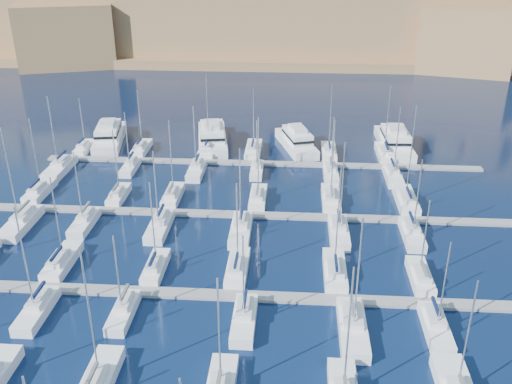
# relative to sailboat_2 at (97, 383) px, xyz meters

# --- Properties ---
(ground) EXTENTS (600.00, 600.00, 0.00)m
(ground) POSITION_rel_sailboat_2_xyz_m (12.42, 28.35, -0.77)
(ground) COLOR black
(ground) RESTS_ON ground
(pontoon_mid_near) EXTENTS (84.00, 2.00, 0.40)m
(pontoon_mid_near) POSITION_rel_sailboat_2_xyz_m (12.42, 16.35, -0.57)
(pontoon_mid_near) COLOR slate
(pontoon_mid_near) RESTS_ON ground
(pontoon_mid_far) EXTENTS (84.00, 2.00, 0.40)m
(pontoon_mid_far) POSITION_rel_sailboat_2_xyz_m (12.42, 38.35, -0.57)
(pontoon_mid_far) COLOR slate
(pontoon_mid_far) RESTS_ON ground
(pontoon_far) EXTENTS (84.00, 2.00, 0.40)m
(pontoon_far) POSITION_rel_sailboat_2_xyz_m (12.42, 60.35, -0.57)
(pontoon_far) COLOR slate
(pontoon_far) RESTS_ON ground
(sailboat_2) EXTENTS (2.86, 9.53, 16.24)m
(sailboat_2) POSITION_rel_sailboat_2_xyz_m (0.00, 0.00, 0.00)
(sailboat_2) COLOR white
(sailboat_2) RESTS_ON ground
(sailboat_13) EXTENTS (2.74, 9.15, 13.20)m
(sailboat_13) POSITION_rel_sailboat_2_xyz_m (-12.06, 21.81, -0.03)
(sailboat_13) COLOR white
(sailboat_13) RESTS_ON ground
(sailboat_14) EXTENTS (2.41, 8.04, 13.15)m
(sailboat_14) POSITION_rel_sailboat_2_xyz_m (0.88, 21.27, -0.04)
(sailboat_14) COLOR white
(sailboat_14) RESTS_ON ground
(sailboat_15) EXTENTS (2.70, 8.99, 13.09)m
(sailboat_15) POSITION_rel_sailboat_2_xyz_m (11.74, 21.74, -0.03)
(sailboat_15) COLOR white
(sailboat_15) RESTS_ON ground
(sailboat_16) EXTENTS (2.88, 9.59, 15.70)m
(sailboat_16) POSITION_rel_sailboat_2_xyz_m (24.56, 22.03, -0.00)
(sailboat_16) COLOR white
(sailboat_16) RESTS_ON ground
(sailboat_17) EXTENTS (2.51, 8.38, 11.70)m
(sailboat_17) POSITION_rel_sailboat_2_xyz_m (35.50, 21.43, -0.05)
(sailboat_17) COLOR white
(sailboat_17) RESTS_ON ground
(sailboat_19) EXTENTS (2.56, 8.54, 14.82)m
(sailboat_19) POSITION_rel_sailboat_2_xyz_m (-10.94, 11.19, -0.02)
(sailboat_19) COLOR white
(sailboat_19) RESTS_ON ground
(sailboat_20) EXTENTS (2.33, 7.78, 11.44)m
(sailboat_20) POSITION_rel_sailboat_2_xyz_m (-0.68, 11.57, -0.06)
(sailboat_20) COLOR white
(sailboat_20) RESTS_ON ground
(sailboat_21) EXTENTS (2.61, 8.71, 12.31)m
(sailboat_21) POSITION_rel_sailboat_2_xyz_m (13.59, 11.11, -0.04)
(sailboat_21) COLOR white
(sailboat_21) RESTS_ON ground
(sailboat_22) EXTENTS (3.07, 10.23, 15.31)m
(sailboat_22) POSITION_rel_sailboat_2_xyz_m (25.88, 10.36, -0.00)
(sailboat_22) COLOR white
(sailboat_22) RESTS_ON ground
(sailboat_23) EXTENTS (2.56, 8.53, 12.28)m
(sailboat_23) POSITION_rel_sailboat_2_xyz_m (35.27, 11.20, -0.04)
(sailboat_23) COLOR white
(sailboat_23) RESTS_ON ground
(sailboat_24) EXTENTS (2.70, 9.01, 13.82)m
(sailboat_24) POSITION_rel_sailboat_2_xyz_m (-24.46, 43.75, -0.03)
(sailboat_24) COLOR white
(sailboat_24) RESTS_ON ground
(sailboat_25) EXTENTS (2.35, 7.85, 12.41)m
(sailboat_25) POSITION_rel_sailboat_2_xyz_m (-10.53, 43.17, -0.05)
(sailboat_25) COLOR white
(sailboat_25) RESTS_ON ground
(sailboat_26) EXTENTS (2.59, 8.64, 14.13)m
(sailboat_26) POSITION_rel_sailboat_2_xyz_m (-1.35, 43.56, -0.02)
(sailboat_26) COLOR white
(sailboat_26) RESTS_ON ground
(sailboat_27) EXTENTS (2.66, 8.85, 14.86)m
(sailboat_27) POSITION_rel_sailboat_2_xyz_m (13.01, 43.67, -0.02)
(sailboat_27) COLOR white
(sailboat_27) RESTS_ON ground
(sailboat_28) EXTENTS (2.92, 9.73, 14.47)m
(sailboat_28) POSITION_rel_sailboat_2_xyz_m (25.12, 44.10, -0.01)
(sailboat_28) COLOR white
(sailboat_28) RESTS_ON ground
(sailboat_29) EXTENTS (3.08, 10.28, 16.95)m
(sailboat_29) POSITION_rel_sailboat_2_xyz_m (37.53, 44.37, 0.01)
(sailboat_29) COLOR white
(sailboat_29) RESTS_ON ground
(sailboat_30) EXTENTS (3.11, 10.38, 16.50)m
(sailboat_30) POSITION_rel_sailboat_2_xyz_m (-22.47, 32.29, 0.01)
(sailboat_30) COLOR white
(sailboat_30) RESTS_ON ground
(sailboat_31) EXTENTS (2.57, 8.56, 12.70)m
(sailboat_31) POSITION_rel_sailboat_2_xyz_m (-12.89, 33.18, -0.04)
(sailboat_31) COLOR white
(sailboat_31) RESTS_ON ground
(sailboat_32) EXTENTS (2.84, 9.45, 13.29)m
(sailboat_32) POSITION_rel_sailboat_2_xyz_m (-1.14, 32.74, -0.03)
(sailboat_32) COLOR white
(sailboat_32) RESTS_ON ground
(sailboat_33) EXTENTS (2.97, 9.89, 14.16)m
(sailboat_33) POSITION_rel_sailboat_2_xyz_m (11.22, 32.53, -0.01)
(sailboat_33) COLOR white
(sailboat_33) RESTS_ON ground
(sailboat_34) EXTENTS (2.83, 9.42, 15.29)m
(sailboat_34) POSITION_rel_sailboat_2_xyz_m (25.73, 32.76, -0.01)
(sailboat_34) COLOR white
(sailboat_34) RESTS_ON ground
(sailboat_35) EXTENTS (2.70, 9.00, 12.95)m
(sailboat_35) POSITION_rel_sailboat_2_xyz_m (36.45, 32.97, -0.03)
(sailboat_35) COLOR white
(sailboat_35) RESTS_ON ground
(sailboat_36) EXTENTS (2.31, 7.71, 11.18)m
(sailboat_36) POSITION_rel_sailboat_2_xyz_m (-24.11, 65.11, -0.06)
(sailboat_36) COLOR white
(sailboat_36) RESTS_ON ground
(sailboat_37) EXTENTS (2.59, 8.64, 12.95)m
(sailboat_37) POSITION_rel_sailboat_2_xyz_m (-12.32, 65.56, -0.04)
(sailboat_37) COLOR white
(sailboat_37) RESTS_ON ground
(sailboat_38) EXTENTS (3.06, 10.20, 16.30)m
(sailboat_38) POSITION_rel_sailboat_2_xyz_m (1.34, 66.33, 0.01)
(sailboat_38) COLOR white
(sailboat_38) RESTS_ON ground
(sailboat_39) EXTENTS (2.97, 9.90, 13.52)m
(sailboat_39) POSITION_rel_sailboat_2_xyz_m (10.57, 66.18, -0.02)
(sailboat_39) COLOR white
(sailboat_39) RESTS_ON ground
(sailboat_40) EXTENTS (2.85, 9.52, 14.70)m
(sailboat_40) POSITION_rel_sailboat_2_xyz_m (25.80, 65.99, -0.01)
(sailboat_40) COLOR white
(sailboat_40) RESTS_ON ground
(sailboat_41) EXTENTS (2.99, 9.95, 14.59)m
(sailboat_41) POSITION_rel_sailboat_2_xyz_m (36.94, 66.21, -0.01)
(sailboat_41) COLOR white
(sailboat_41) RESTS_ON ground
(sailboat_42) EXTENTS (3.23, 10.75, 15.04)m
(sailboat_42) POSITION_rel_sailboat_2_xyz_m (-24.97, 54.11, 0.00)
(sailboat_42) COLOR white
(sailboat_42) RESTS_ON ground
(sailboat_43) EXTENTS (2.31, 7.71, 11.85)m
(sailboat_43) POSITION_rel_sailboat_2_xyz_m (-11.91, 55.60, -0.05)
(sailboat_43) COLOR white
(sailboat_43) RESTS_ON ground
(sailboat_44) EXTENTS (2.72, 9.06, 13.35)m
(sailboat_44) POSITION_rel_sailboat_2_xyz_m (0.82, 54.94, -0.03)
(sailboat_44) COLOR white
(sailboat_44) RESTS_ON ground
(sailboat_45) EXTENTS (2.23, 7.43, 10.80)m
(sailboat_45) POSITION_rel_sailboat_2_xyz_m (12.02, 55.74, -0.06)
(sailboat_45) COLOR white
(sailboat_45) RESTS_ON ground
(sailboat_46) EXTENTS (2.60, 8.67, 11.83)m
(sailboat_46) POSITION_rel_sailboat_2_xyz_m (25.64, 55.13, -0.05)
(sailboat_46) COLOR white
(sailboat_46) RESTS_ON ground
(sailboat_47) EXTENTS (2.74, 9.13, 14.02)m
(sailboat_47) POSITION_rel_sailboat_2_xyz_m (36.88, 54.90, -0.02)
(sailboat_47) COLOR white
(sailboat_47) RESTS_ON ground
(motor_yacht_a) EXTENTS (8.14, 18.09, 5.25)m
(motor_yacht_a) POSITION_rel_sailboat_2_xyz_m (-20.40, 70.24, 0.96)
(motor_yacht_a) COLOR white
(motor_yacht_a) RESTS_ON ground
(motor_yacht_b) EXTENTS (8.72, 19.65, 5.25)m
(motor_yacht_b) POSITION_rel_sailboat_2_xyz_m (1.53, 70.97, 0.96)
(motor_yacht_b) COLOR white
(motor_yacht_b) RESTS_ON ground
(motor_yacht_c) EXTENTS (9.34, 16.83, 5.25)m
(motor_yacht_c) POSITION_rel_sailboat_2_xyz_m (19.31, 69.61, 0.96)
(motor_yacht_c) COLOR white
(motor_yacht_c) RESTS_ON ground
(motor_yacht_d) EXTENTS (6.07, 18.73, 5.25)m
(motor_yacht_d) POSITION_rel_sailboat_2_xyz_m (39.49, 70.78, 0.96)
(motor_yacht_d) COLOR white
(motor_yacht_d) RESTS_ON ground
(fortified_city) EXTENTS (460.00, 108.95, 59.52)m
(fortified_city) POSITION_rel_sailboat_2_xyz_m (12.24, 183.61, 13.97)
(fortified_city) COLOR brown
(fortified_city) RESTS_ON ground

